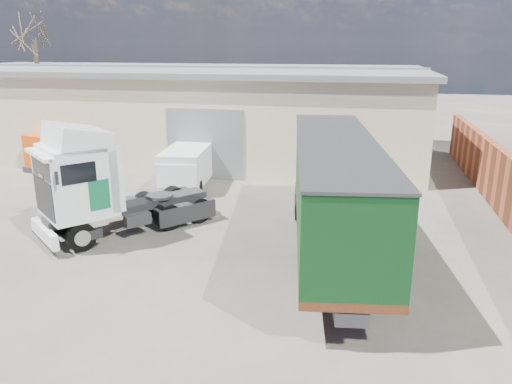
% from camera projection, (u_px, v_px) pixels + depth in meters
% --- Properties ---
extents(ground, '(120.00, 120.00, 0.00)m').
position_uv_depth(ground, '(173.00, 261.00, 16.06)').
color(ground, '#282621').
rests_on(ground, ground).
extents(warehouse, '(30.60, 12.60, 5.42)m').
position_uv_depth(warehouse, '(173.00, 110.00, 31.48)').
color(warehouse, '#C4B397').
rests_on(warehouse, ground).
extents(brick_boundary_wall, '(0.35, 26.00, 2.50)m').
position_uv_depth(brick_boundary_wall, '(512.00, 192.00, 19.08)').
color(brick_boundary_wall, brown).
rests_on(brick_boundary_wall, ground).
extents(bare_tree, '(4.00, 4.00, 9.60)m').
position_uv_depth(bare_tree, '(32.00, 26.00, 36.07)').
color(bare_tree, '#382B21').
rests_on(bare_tree, ground).
extents(tractor_unit, '(5.76, 6.17, 4.18)m').
position_uv_depth(tractor_unit, '(99.00, 188.00, 17.76)').
color(tractor_unit, black).
rests_on(tractor_unit, ground).
extents(box_trailer, '(3.94, 11.70, 3.82)m').
position_uv_depth(box_trailer, '(335.00, 185.00, 16.09)').
color(box_trailer, '#2D2D30').
rests_on(box_trailer, ground).
extents(panel_van, '(2.31, 4.78, 1.89)m').
position_uv_depth(panel_van, '(188.00, 166.00, 24.30)').
color(panel_van, black).
rests_on(panel_van, ground).
extents(orange_skip, '(3.59, 2.70, 2.01)m').
position_uv_depth(orange_skip, '(57.00, 156.00, 27.02)').
color(orange_skip, '#2D2D30').
rests_on(orange_skip, ground).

